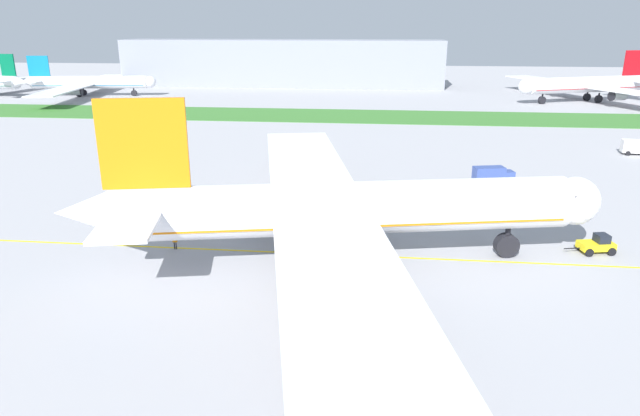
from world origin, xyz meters
TOP-DOWN VIEW (x-y plane):
  - ground_plane at (0.00, 0.00)m, footprint 600.00×600.00m
  - apron_taxi_line at (0.00, 3.06)m, footprint 280.00×0.36m
  - grass_median_strip at (0.00, 99.98)m, footprint 320.00×24.00m
  - airliner_foreground at (-1.09, 0.82)m, footprint 55.02×88.85m
  - pushback_tug at (27.05, 6.81)m, footprint 5.56×2.96m
  - ground_crew_wingwalker_port at (-0.92, 7.54)m, footprint 0.45×0.45m
  - ground_crew_marshaller_front at (-19.26, 2.69)m, footprint 0.60×0.26m
  - service_truck_baggage_loader at (51.71, 58.50)m, footprint 5.29×2.91m
  - service_truck_fuel_bowser at (20.52, 33.29)m, footprint 6.50×3.47m
  - parked_airliner_far_centre at (-98.61, 134.58)m, footprint 46.32×75.16m
  - parked_airliner_far_right at (68.36, 137.67)m, footprint 47.48×77.48m
  - terminal_building at (-37.35, 176.35)m, footprint 127.40×20.00m

SIDE VIEW (x-z plane):
  - ground_plane at x=0.00m, z-range 0.00..0.00m
  - apron_taxi_line at x=0.00m, z-range 0.00..0.01m
  - grass_median_strip at x=0.00m, z-range 0.00..0.10m
  - ground_crew_wingwalker_port at x=-0.92m, z-range 0.17..1.73m
  - pushback_tug at x=27.05m, z-range -0.10..2.01m
  - ground_crew_marshaller_front at x=-19.26m, z-range 0.18..1.90m
  - service_truck_baggage_loader at x=51.71m, z-range 0.12..2.97m
  - service_truck_fuel_bowser at x=20.52m, z-range 0.12..3.08m
  - parked_airliner_far_centre at x=-98.61m, z-range -2.19..11.48m
  - parked_airliner_far_right at x=68.36m, z-range -2.55..13.32m
  - airliner_foreground at x=-1.09m, z-range -2.79..14.61m
  - terminal_building at x=-37.35m, z-range 0.00..18.00m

